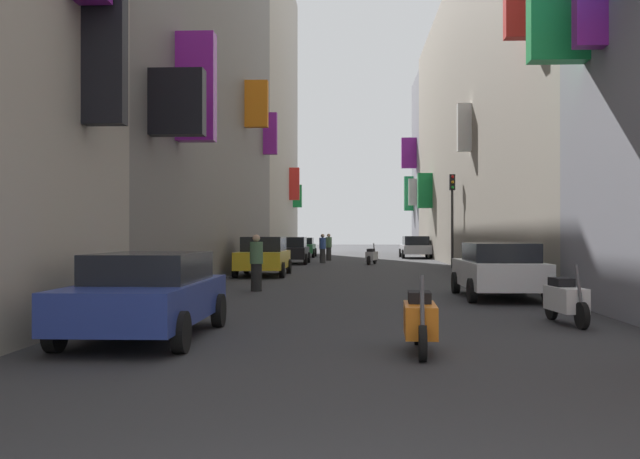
{
  "coord_description": "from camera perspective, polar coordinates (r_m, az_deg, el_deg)",
  "views": [
    {
      "loc": [
        -0.17,
        -2.72,
        1.7
      ],
      "look_at": [
        -1.55,
        27.59,
        1.84
      ],
      "focal_mm": 40.19,
      "sensor_mm": 36.0,
      "label": 1
    }
  ],
  "objects": [
    {
      "name": "ground_plane",
      "position": [
        32.76,
        2.9,
        -3.23
      ],
      "size": [
        140.0,
        140.0,
        0.0
      ],
      "primitive_type": "plane",
      "color": "#2D2D30"
    },
    {
      "name": "parked_car_white",
      "position": [
        19.17,
        14.04,
        -3.06
      ],
      "size": [
        1.99,
        4.14,
        1.44
      ],
      "color": "white",
      "rests_on": "ground"
    },
    {
      "name": "scooter_white",
      "position": [
        14.12,
        18.96,
        -5.28
      ],
      "size": [
        0.55,
        1.92,
        1.13
      ],
      "color": "silver",
      "rests_on": "ground"
    },
    {
      "name": "parked_car_yellow",
      "position": [
        28.44,
        -4.52,
        -2.07
      ],
      "size": [
        1.95,
        4.38,
        1.54
      ],
      "color": "gold",
      "rests_on": "ground"
    },
    {
      "name": "building_right_mid_c",
      "position": [
        38.33,
        15.04,
        8.6
      ],
      "size": [
        6.93,
        37.88,
        15.19
      ],
      "color": "#9E9384",
      "rests_on": "ground"
    },
    {
      "name": "pedestrian_near_right",
      "position": [
        20.88,
        -5.09,
        -2.67
      ],
      "size": [
        0.52,
        0.52,
        1.65
      ],
      "color": "black",
      "rests_on": "ground"
    },
    {
      "name": "pedestrian_near_left",
      "position": [
        40.13,
        0.21,
        -1.53
      ],
      "size": [
        0.43,
        0.43,
        1.63
      ],
      "color": "#323232",
      "rests_on": "ground"
    },
    {
      "name": "parked_car_blue",
      "position": [
        11.95,
        -13.57,
        -4.91
      ],
      "size": [
        1.98,
        4.3,
        1.37
      ],
      "color": "navy",
      "rests_on": "ground"
    },
    {
      "name": "building_left_mid_b",
      "position": [
        53.48,
        -5.94,
        9.54
      ],
      "size": [
        6.76,
        21.2,
        21.6
      ],
      "color": "#B2A899",
      "rests_on": "ground"
    },
    {
      "name": "parked_car_black",
      "position": [
        39.29,
        -2.35,
        -1.62
      ],
      "size": [
        1.99,
        4.03,
        1.46
      ],
      "color": "black",
      "rests_on": "ground"
    },
    {
      "name": "scooter_orange",
      "position": [
        10.33,
        7.97,
        -7.14
      ],
      "size": [
        0.49,
        1.91,
        1.13
      ],
      "color": "orange",
      "rests_on": "ground"
    },
    {
      "name": "scooter_silver",
      "position": [
        38.3,
        4.14,
        -2.11
      ],
      "size": [
        0.71,
        1.77,
        1.13
      ],
      "color": "#ADADB2",
      "rests_on": "ground"
    },
    {
      "name": "pedestrian_crossing",
      "position": [
        43.85,
        0.7,
        -1.41
      ],
      "size": [
        0.45,
        0.45,
        1.64
      ],
      "color": "#252525",
      "rests_on": "ground"
    },
    {
      "name": "parked_car_silver",
      "position": [
        48.51,
        7.61,
        -1.36
      ],
      "size": [
        2.0,
        4.21,
        1.47
      ],
      "color": "#B7B7BC",
      "rests_on": "ground"
    },
    {
      "name": "parked_car_green",
      "position": [
        49.93,
        -1.44,
        -1.38
      ],
      "size": [
        1.9,
        3.91,
        1.36
      ],
      "color": "#236638",
      "rests_on": "ground"
    },
    {
      "name": "building_right_far",
      "position": [
        60.13,
        10.42,
        5.02
      ],
      "size": [
        7.2,
        6.79,
        14.45
      ],
      "color": "gray",
      "rests_on": "ground"
    },
    {
      "name": "traffic_light_near_corner",
      "position": [
        34.7,
        10.49,
        1.96
      ],
      "size": [
        0.26,
        0.34,
        4.48
      ],
      "color": "#2D2D2D",
      "rests_on": "ground"
    },
    {
      "name": "building_left_mid_a",
      "position": [
        30.71,
        -12.79,
        16.18
      ],
      "size": [
        7.31,
        26.23,
        20.78
      ],
      "color": "slate",
      "rests_on": "ground"
    }
  ]
}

